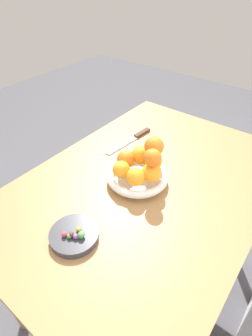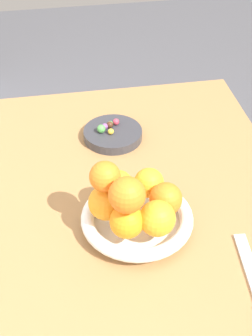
% 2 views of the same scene
% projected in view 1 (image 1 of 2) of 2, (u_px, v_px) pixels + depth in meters
% --- Properties ---
extents(ground_plane, '(6.00, 6.00, 0.00)m').
position_uv_depth(ground_plane, '(140.00, 284.00, 1.40)').
color(ground_plane, '#4C4C51').
extents(dining_table, '(1.10, 0.76, 0.74)m').
position_uv_depth(dining_table, '(146.00, 199.00, 0.99)').
color(dining_table, '#9E7042').
rests_on(dining_table, ground_plane).
extents(fruit_bowl, '(0.22, 0.22, 0.04)m').
position_uv_depth(fruit_bowl, '(137.00, 177.00, 0.92)').
color(fruit_bowl, white).
rests_on(fruit_bowl, dining_table).
extents(candy_dish, '(0.14, 0.14, 0.02)m').
position_uv_depth(candy_dish, '(74.00, 235.00, 0.74)').
color(candy_dish, '#333338').
rests_on(candy_dish, dining_table).
extents(orange_0, '(0.06, 0.06, 0.06)m').
position_uv_depth(orange_0, '(135.00, 176.00, 0.85)').
color(orange_0, orange).
rests_on(orange_0, fruit_bowl).
extents(orange_1, '(0.07, 0.07, 0.07)m').
position_uv_depth(orange_1, '(152.00, 173.00, 0.86)').
color(orange_1, orange).
rests_on(orange_1, fruit_bowl).
extents(orange_2, '(0.06, 0.06, 0.06)m').
position_uv_depth(orange_2, '(154.00, 162.00, 0.90)').
color(orange_2, orange).
rests_on(orange_2, fruit_bowl).
extents(orange_3, '(0.07, 0.07, 0.07)m').
position_uv_depth(orange_3, '(140.00, 155.00, 0.93)').
color(orange_3, orange).
rests_on(orange_3, fruit_bowl).
extents(orange_4, '(0.06, 0.06, 0.06)m').
position_uv_depth(orange_4, '(126.00, 159.00, 0.92)').
color(orange_4, orange).
rests_on(orange_4, fruit_bowl).
extents(orange_5, '(0.06, 0.06, 0.06)m').
position_uv_depth(orange_5, '(121.00, 169.00, 0.88)').
color(orange_5, orange).
rests_on(orange_5, fruit_bowl).
extents(orange_6, '(0.06, 0.06, 0.06)m').
position_uv_depth(orange_6, '(152.00, 158.00, 0.82)').
color(orange_6, orange).
rests_on(orange_6, orange_1).
extents(orange_7, '(0.07, 0.07, 0.07)m').
position_uv_depth(orange_7, '(154.00, 146.00, 0.87)').
color(orange_7, orange).
rests_on(orange_7, orange_2).
extents(candy_ball_0, '(0.01, 0.01, 0.01)m').
position_uv_depth(candy_ball_0, '(79.00, 229.00, 0.73)').
color(candy_ball_0, gold).
rests_on(candy_ball_0, candy_dish).
extents(candy_ball_1, '(0.02, 0.02, 0.02)m').
position_uv_depth(candy_ball_1, '(71.00, 235.00, 0.72)').
color(candy_ball_1, '#472819').
rests_on(candy_ball_1, candy_dish).
extents(candy_ball_2, '(0.02, 0.02, 0.02)m').
position_uv_depth(candy_ball_2, '(81.00, 235.00, 0.72)').
color(candy_ball_2, '#4C9947').
rests_on(candy_ball_2, candy_dish).
extents(candy_ball_3, '(0.02, 0.02, 0.02)m').
position_uv_depth(candy_ball_3, '(64.00, 234.00, 0.72)').
color(candy_ball_3, '#C6384C').
rests_on(candy_ball_3, candy_dish).
extents(candy_ball_4, '(0.01, 0.01, 0.01)m').
position_uv_depth(candy_ball_4, '(69.00, 236.00, 0.72)').
color(candy_ball_4, '#4C9947').
rests_on(candy_ball_4, candy_dish).
extents(candy_ball_5, '(0.01, 0.01, 0.01)m').
position_uv_depth(candy_ball_5, '(76.00, 236.00, 0.71)').
color(candy_ball_5, '#8C4C99').
rests_on(candy_ball_5, candy_dish).
extents(knife, '(0.26, 0.05, 0.01)m').
position_uv_depth(knife, '(133.00, 139.00, 1.14)').
color(knife, '#3F2819').
rests_on(knife, dining_table).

